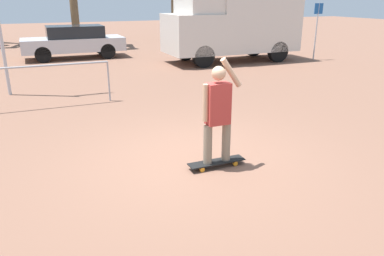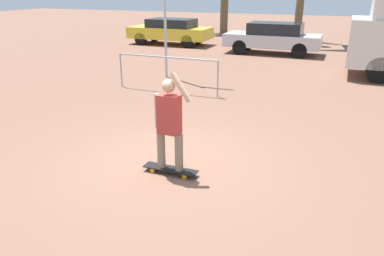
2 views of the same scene
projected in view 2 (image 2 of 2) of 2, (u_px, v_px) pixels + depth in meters
The scene contains 6 objects.
ground_plane at pixel (169, 161), 6.89m from camera, with size 80.00×80.00×0.00m, color brown.
skateboard at pixel (170, 169), 6.42m from camera, with size 0.96×0.23×0.10m.
person_skateboarder at pixel (169, 120), 6.10m from camera, with size 0.66×0.22×1.69m.
parked_car_silver at pixel (273, 37), 17.70m from camera, with size 4.43×1.79×1.45m.
parked_car_yellow at pixel (170, 31), 20.60m from camera, with size 4.48×1.86×1.39m.
plaza_railing_segment at pixel (167, 63), 11.20m from camera, with size 3.28×0.05×1.08m.
Camera 2 is at (2.74, -5.61, 3.01)m, focal length 35.00 mm.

